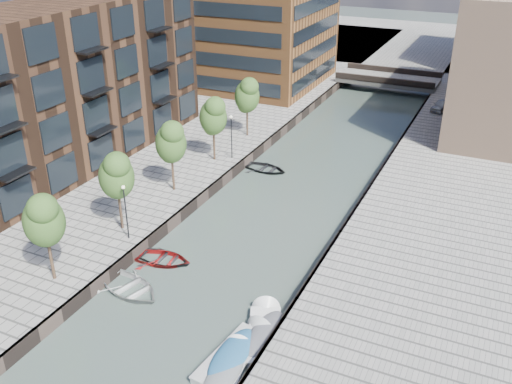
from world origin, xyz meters
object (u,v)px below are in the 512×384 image
Objects in this scene: car at (441,105)px; motorboat_1 at (227,371)px; motorboat_3 at (237,352)px; bridge at (388,79)px; tree_5 at (213,115)px; tree_2 at (43,218)px; sloop_3 at (130,291)px; tree_3 at (116,174)px; tree_4 at (171,141)px; motorboat_4 at (265,331)px; tree_6 at (247,94)px; sloop_2 at (162,262)px; sloop_4 at (265,170)px; sloop_1 at (164,261)px.

motorboat_1 is at bearing -81.96° from car.
car is at bearing 85.29° from motorboat_3.
tree_5 is (-8.50, -33.00, 3.92)m from bridge.
tree_2 is 47.80m from car.
sloop_3 is (-4.29, -52.05, -1.39)m from bridge.
tree_3 and tree_4 have the same top height.
motorboat_3 is 45.16m from car.
tree_4 is at bearing 138.54° from motorboat_4.
tree_3 and tree_6 have the same top height.
sloop_2 is at bearing -17.36° from tree_3.
tree_4 is 1.09× the size of motorboat_4.
tree_5 is at bearing 90.00° from tree_4.
bridge is 27.63m from tree_6.
tree_3 reaches higher than motorboat_3.
sloop_4 is at bearing 62.96° from tree_4.
tree_3 is 6.92m from sloop_1.
sloop_4 is at bearing 74.22° from tree_3.
tree_4 is 1.00× the size of tree_5.
tree_3 is at bearing -100.25° from bridge.
motorboat_4 reaches higher than sloop_2.
tree_4 is 1.64× the size of car.
sloop_4 is at bearing 15.55° from sloop_3.
tree_5 is at bearing -90.00° from tree_6.
tree_5 is at bearing 28.62° from sloop_3.
tree_2 is at bearing -90.00° from tree_5.
bridge reaches higher than sloop_1.
bridge is 48.38m from sloop_1.
tree_2 reaches higher than motorboat_4.
bridge reaches higher than motorboat_4.
tree_5 reaches higher than sloop_1.
bridge is 2.29× the size of motorboat_3.
sloop_2 reaches higher than sloop_1.
sloop_1 is (4.28, -22.18, -5.31)m from tree_6.
bridge reaches higher than sloop_2.
tree_2 reaches higher than motorboat_3.
sloop_1 is at bearing 139.27° from motorboat_1.
tree_2 is 1.00× the size of tree_4.
car is (16.79, 37.61, -3.69)m from tree_3.
sloop_3 is 9.51m from motorboat_4.
tree_4 reaches higher than motorboat_3.
sloop_4 is at bearing -50.18° from tree_6.
sloop_2 is at bearing -175.76° from sloop_4.
sloop_4 is at bearing 114.04° from motorboat_4.
tree_5 is 25.58m from motorboat_3.
sloop_2 is at bearing -95.05° from bridge.
car reaches higher than motorboat_1.
tree_6 is 23.20m from sloop_1.
tree_6 reaches higher than sloop_4.
motorboat_3 is at bearing -126.00° from sloop_1.
sloop_4 is 0.76× the size of motorboat_4.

